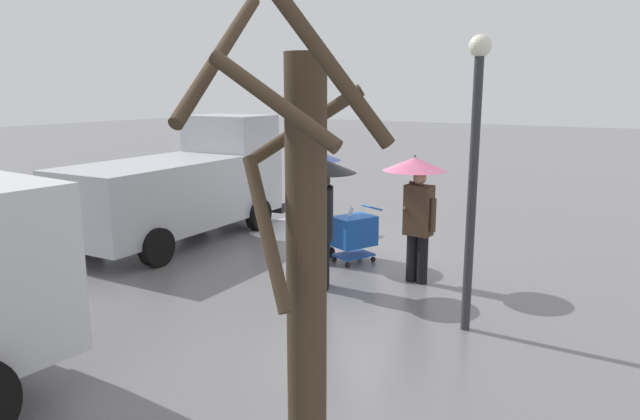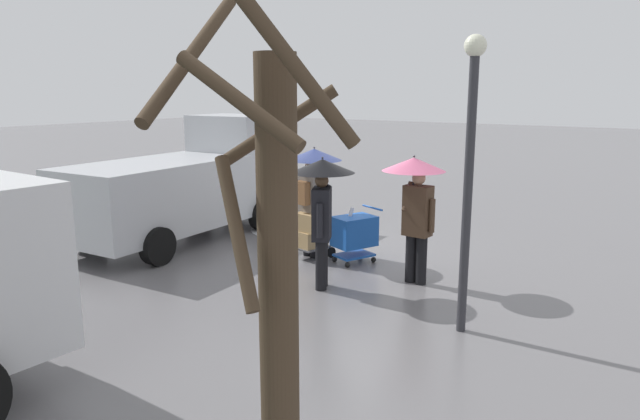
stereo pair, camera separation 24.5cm
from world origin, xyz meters
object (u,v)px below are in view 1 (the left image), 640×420
object	(u,v)px
pedestrian_black_side	(416,189)
pedestrian_pink_side	(324,192)
bare_tree_near	(302,312)
hand_dolly_boxes	(311,231)
pedestrian_white_side	(312,177)
cargo_van_parked_right	(184,184)
shopping_cart_vendor	(354,233)
street_lamp	(474,155)

from	to	relation	value
pedestrian_black_side	pedestrian_pink_side	bearing A→B (deg)	42.61
bare_tree_near	hand_dolly_boxes	bearing A→B (deg)	-56.80
hand_dolly_boxes	bare_tree_near	xyz separation A→B (m)	(-4.15, 6.34, 1.36)
pedestrian_white_side	pedestrian_black_side	bearing A→B (deg)	172.60
cargo_van_parked_right	shopping_cart_vendor	distance (m)	4.06
cargo_van_parked_right	pedestrian_black_side	xyz separation A→B (m)	(-5.42, 0.08, 0.41)
hand_dolly_boxes	bare_tree_near	distance (m)	7.70
cargo_van_parked_right	shopping_cart_vendor	size ratio (longest dim) A/B	5.22
hand_dolly_boxes	pedestrian_pink_side	bearing A→B (deg)	130.52
pedestrian_pink_side	bare_tree_near	world-z (taller)	bare_tree_near
shopping_cart_vendor	pedestrian_white_side	world-z (taller)	pedestrian_white_side
hand_dolly_boxes	bare_tree_near	size ratio (longest dim) A/B	0.34
shopping_cart_vendor	hand_dolly_boxes	distance (m)	0.85
pedestrian_black_side	pedestrian_white_side	distance (m)	2.28
pedestrian_black_side	bare_tree_near	bearing A→B (deg)	107.42
street_lamp	hand_dolly_boxes	bearing A→B (deg)	-25.20
cargo_van_parked_right	pedestrian_black_side	size ratio (longest dim) A/B	2.54
pedestrian_pink_side	street_lamp	world-z (taller)	street_lamp
pedestrian_pink_side	pedestrian_white_side	world-z (taller)	same
pedestrian_black_side	pedestrian_white_side	bearing A→B (deg)	-7.40
pedestrian_black_side	bare_tree_near	world-z (taller)	bare_tree_near
cargo_van_parked_right	pedestrian_white_side	bearing A→B (deg)	-176.04
cargo_van_parked_right	street_lamp	distance (m)	7.10
pedestrian_black_side	bare_tree_near	size ratio (longest dim) A/B	0.55
shopping_cart_vendor	pedestrian_white_side	distance (m)	1.32
cargo_van_parked_right	hand_dolly_boxes	xyz separation A→B (m)	(-3.18, -0.16, -0.64)
cargo_van_parked_right	shopping_cart_vendor	xyz separation A→B (m)	(-4.00, -0.37, -0.61)
bare_tree_near	street_lamp	bearing A→B (deg)	-83.81
pedestrian_pink_side	pedestrian_white_side	xyz separation A→B (m)	(1.12, -1.34, -0.01)
hand_dolly_boxes	shopping_cart_vendor	bearing A→B (deg)	-165.68
shopping_cart_vendor	pedestrian_black_side	bearing A→B (deg)	162.50
hand_dolly_boxes	pedestrian_pink_side	size ratio (longest dim) A/B	0.61
pedestrian_black_side	bare_tree_near	distance (m)	6.40
pedestrian_pink_side	street_lamp	bearing A→B (deg)	170.36
pedestrian_white_side	shopping_cart_vendor	bearing A→B (deg)	-169.81
hand_dolly_boxes	pedestrian_black_side	size ratio (longest dim) A/B	0.61
cargo_van_parked_right	street_lamp	bearing A→B (deg)	167.17
shopping_cart_vendor	pedestrian_white_side	size ratio (longest dim) A/B	0.49
street_lamp	bare_tree_near	bearing A→B (deg)	96.19
hand_dolly_boxes	bare_tree_near	world-z (taller)	bare_tree_near
shopping_cart_vendor	hand_dolly_boxes	size ratio (longest dim) A/B	0.79
shopping_cart_vendor	street_lamp	bearing A→B (deg)	145.74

